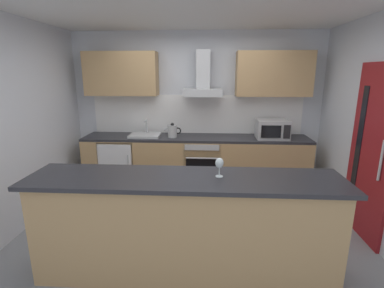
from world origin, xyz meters
name	(u,v)px	position (x,y,z in m)	size (l,w,h in m)	color
ground	(190,232)	(0.00, 0.00, -0.01)	(5.21, 4.45, 0.02)	gray
ceiling	(190,5)	(0.00, 0.00, 2.61)	(5.21, 4.45, 0.02)	white
wall_back	(197,110)	(0.00, 1.78, 1.30)	(5.21, 0.12, 2.60)	silver
wall_left	(8,128)	(-2.16, 0.00, 1.30)	(0.12, 4.45, 2.60)	silver
backsplash_tile	(197,114)	(0.00, 1.71, 1.23)	(3.58, 0.02, 0.66)	white
counter_back	(196,163)	(0.00, 1.40, 0.45)	(3.70, 0.60, 0.90)	tan
counter_island	(186,227)	(0.00, -0.76, 0.51)	(2.89, 0.64, 1.01)	tan
upper_cabinets	(196,74)	(0.00, 1.55, 1.91)	(3.65, 0.32, 0.70)	tan
side_door	(371,153)	(2.09, 0.10, 1.03)	(0.08, 0.85, 2.05)	maroon
oven	(202,163)	(0.11, 1.38, 0.46)	(0.60, 0.62, 0.80)	slate
refrigerator	(121,163)	(-1.29, 1.37, 0.43)	(0.58, 0.60, 0.85)	white
microwave	(272,129)	(1.23, 1.35, 1.05)	(0.50, 0.38, 0.30)	#B7BABC
sink	(145,135)	(-0.84, 1.39, 0.93)	(0.50, 0.40, 0.26)	silver
kettle	(172,131)	(-0.38, 1.34, 1.01)	(0.29, 0.15, 0.24)	#B7BABC
range_hood	(203,82)	(0.11, 1.51, 1.79)	(0.62, 0.45, 0.72)	#B7BABC
wine_glass	(219,164)	(0.31, -0.72, 1.14)	(0.08, 0.08, 0.18)	silver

